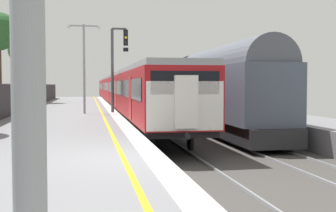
% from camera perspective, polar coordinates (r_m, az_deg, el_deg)
% --- Properties ---
extents(ground, '(17.40, 110.00, 1.21)m').
position_cam_1_polar(ground, '(11.35, 9.61, -9.23)').
color(ground, gray).
extents(commuter_train_at_platform, '(2.83, 62.51, 3.81)m').
position_cam_1_polar(commuter_train_at_platform, '(45.71, -6.21, 2.14)').
color(commuter_train_at_platform, maroon).
rests_on(commuter_train_at_platform, ground).
extents(freight_train_adjacent_track, '(2.60, 56.70, 4.76)m').
position_cam_1_polar(freight_train_adjacent_track, '(44.74, -0.95, 2.57)').
color(freight_train_adjacent_track, '#232326').
rests_on(freight_train_adjacent_track, ground).
extents(signal_gantry, '(1.10, 0.24, 5.34)m').
position_cam_1_polar(signal_gantry, '(28.09, -6.70, 5.95)').
color(signal_gantry, '#47474C').
rests_on(signal_gantry, ground).
extents(platform_lamp_mid, '(2.00, 0.20, 5.42)m').
position_cam_1_polar(platform_lamp_mid, '(27.33, -10.83, 5.78)').
color(platform_lamp_mid, '#93999E').
rests_on(platform_lamp_mid, ground).
extents(background_tree_right, '(2.94, 2.94, 7.02)m').
position_cam_1_polar(background_tree_right, '(50.98, -18.48, 6.77)').
color(background_tree_right, '#473323').
rests_on(background_tree_right, ground).
extents(background_tree_back, '(3.08, 3.08, 7.74)m').
position_cam_1_polar(background_tree_back, '(45.34, -18.02, 8.10)').
color(background_tree_back, '#473323').
rests_on(background_tree_back, ground).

